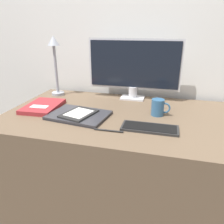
{
  "coord_description": "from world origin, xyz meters",
  "views": [
    {
      "loc": [
        0.24,
        -1.05,
        1.19
      ],
      "look_at": [
        -0.02,
        -0.01,
        0.77
      ],
      "focal_mm": 35.0,
      "sensor_mm": 36.0,
      "label": 1
    }
  ],
  "objects_px": {
    "desk_lamp": "(55,58)",
    "pen": "(109,131)",
    "monitor": "(134,67)",
    "ereader": "(79,114)",
    "notebook": "(43,106)",
    "laptop": "(79,115)",
    "keyboard": "(150,128)",
    "coffee_mug": "(158,107)"
  },
  "relations": [
    {
      "from": "keyboard",
      "to": "pen",
      "type": "height_order",
      "value": "keyboard"
    },
    {
      "from": "ereader",
      "to": "coffee_mug",
      "type": "distance_m",
      "value": 0.45
    },
    {
      "from": "keyboard",
      "to": "pen",
      "type": "distance_m",
      "value": 0.21
    },
    {
      "from": "monitor",
      "to": "notebook",
      "type": "relative_size",
      "value": 2.22
    },
    {
      "from": "ereader",
      "to": "notebook",
      "type": "distance_m",
      "value": 0.29
    },
    {
      "from": "keyboard",
      "to": "desk_lamp",
      "type": "distance_m",
      "value": 0.89
    },
    {
      "from": "desk_lamp",
      "to": "notebook",
      "type": "relative_size",
      "value": 1.48
    },
    {
      "from": "monitor",
      "to": "laptop",
      "type": "bearing_deg",
      "value": -120.14
    },
    {
      "from": "laptop",
      "to": "desk_lamp",
      "type": "bearing_deg",
      "value": 131.23
    },
    {
      "from": "desk_lamp",
      "to": "pen",
      "type": "distance_m",
      "value": 0.78
    },
    {
      "from": "monitor",
      "to": "notebook",
      "type": "xyz_separation_m",
      "value": [
        -0.51,
        -0.34,
        -0.21
      ]
    },
    {
      "from": "laptop",
      "to": "notebook",
      "type": "bearing_deg",
      "value": 165.16
    },
    {
      "from": "keyboard",
      "to": "laptop",
      "type": "xyz_separation_m",
      "value": [
        -0.41,
        0.06,
        0.0
      ]
    },
    {
      "from": "monitor",
      "to": "keyboard",
      "type": "distance_m",
      "value": 0.55
    },
    {
      "from": "monitor",
      "to": "coffee_mug",
      "type": "height_order",
      "value": "monitor"
    },
    {
      "from": "notebook",
      "to": "coffee_mug",
      "type": "distance_m",
      "value": 0.71
    },
    {
      "from": "laptop",
      "to": "notebook",
      "type": "relative_size",
      "value": 1.23
    },
    {
      "from": "coffee_mug",
      "to": "pen",
      "type": "bearing_deg",
      "value": -128.41
    },
    {
      "from": "monitor",
      "to": "notebook",
      "type": "bearing_deg",
      "value": -146.3
    },
    {
      "from": "ereader",
      "to": "pen",
      "type": "distance_m",
      "value": 0.25
    },
    {
      "from": "keyboard",
      "to": "monitor",
      "type": "bearing_deg",
      "value": 109.19
    },
    {
      "from": "ereader",
      "to": "pen",
      "type": "relative_size",
      "value": 1.55
    },
    {
      "from": "ereader",
      "to": "keyboard",
      "type": "bearing_deg",
      "value": -7.79
    },
    {
      "from": "desk_lamp",
      "to": "coffee_mug",
      "type": "height_order",
      "value": "desk_lamp"
    },
    {
      "from": "desk_lamp",
      "to": "coffee_mug",
      "type": "xyz_separation_m",
      "value": [
        0.75,
        -0.23,
        -0.22
      ]
    },
    {
      "from": "pen",
      "to": "coffee_mug",
      "type": "bearing_deg",
      "value": 51.59
    },
    {
      "from": "keyboard",
      "to": "notebook",
      "type": "bearing_deg",
      "value": 168.66
    },
    {
      "from": "laptop",
      "to": "pen",
      "type": "xyz_separation_m",
      "value": [
        0.21,
        -0.14,
        -0.0
      ]
    },
    {
      "from": "desk_lamp",
      "to": "coffee_mug",
      "type": "bearing_deg",
      "value": -17.03
    },
    {
      "from": "desk_lamp",
      "to": "ereader",
      "type": "bearing_deg",
      "value": -49.09
    },
    {
      "from": "monitor",
      "to": "desk_lamp",
      "type": "bearing_deg",
      "value": -175.14
    },
    {
      "from": "keyboard",
      "to": "coffee_mug",
      "type": "relative_size",
      "value": 2.6
    },
    {
      "from": "laptop",
      "to": "pen",
      "type": "bearing_deg",
      "value": -33.25
    },
    {
      "from": "laptop",
      "to": "coffee_mug",
      "type": "xyz_separation_m",
      "value": [
        0.43,
        0.14,
        0.04
      ]
    },
    {
      "from": "keyboard",
      "to": "notebook",
      "type": "relative_size",
      "value": 0.99
    },
    {
      "from": "monitor",
      "to": "keyboard",
      "type": "height_order",
      "value": "monitor"
    },
    {
      "from": "monitor",
      "to": "notebook",
      "type": "height_order",
      "value": "monitor"
    },
    {
      "from": "monitor",
      "to": "laptop",
      "type": "relative_size",
      "value": 1.81
    },
    {
      "from": "desk_lamp",
      "to": "pen",
      "type": "height_order",
      "value": "desk_lamp"
    },
    {
      "from": "laptop",
      "to": "ereader",
      "type": "relative_size",
      "value": 1.54
    },
    {
      "from": "monitor",
      "to": "ereader",
      "type": "height_order",
      "value": "monitor"
    },
    {
      "from": "ereader",
      "to": "desk_lamp",
      "type": "relative_size",
      "value": 0.54
    }
  ]
}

